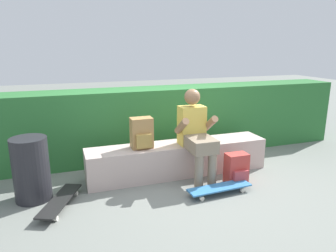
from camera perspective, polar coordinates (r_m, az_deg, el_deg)
The scene contains 9 objects.
ground_plane at distance 4.08m, azimuth 3.98°, elevation -10.77°, with size 24.00×24.00×0.00m, color slate.
bench_main at distance 4.35m, azimuth 1.89°, elevation -5.97°, with size 2.50×0.45×0.44m.
person_skater at distance 4.09m, azimuth 5.12°, elevation -1.15°, with size 0.49×0.62×1.19m.
skateboard_near_person at distance 3.89m, azimuth 9.37°, elevation -11.06°, with size 0.81×0.25×0.09m.
skateboard_beside_bench at distance 3.75m, azimuth -19.08°, elevation -12.73°, with size 0.51×0.81×0.09m.
backpack_on_bench at distance 4.06m, azimuth -4.80°, elevation -1.37°, with size 0.28×0.23×0.40m.
backpack_on_ground at distance 4.16m, azimuth 12.40°, elevation -7.69°, with size 0.28×0.23×0.40m.
hedge_row at distance 5.06m, azimuth -0.83°, elevation 0.87°, with size 6.18×0.61×1.09m.
trash_bin at distance 3.92m, azimuth -23.67°, elevation -7.22°, with size 0.40×0.40×0.74m.
Camera 1 is at (-1.47, -3.38, 1.74)m, focal length 33.44 mm.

